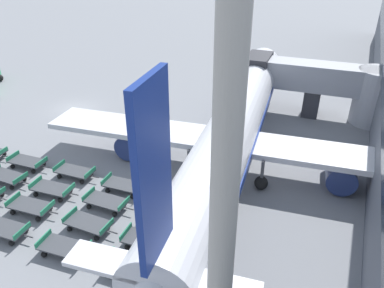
% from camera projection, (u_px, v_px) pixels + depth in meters
% --- Properties ---
extents(ground_plane, '(500.00, 500.00, 0.00)m').
position_uv_depth(ground_plane, '(74.00, 109.00, 41.28)').
color(ground_plane, gray).
extents(jet_bridge, '(15.41, 5.02, 5.78)m').
position_uv_depth(jet_bridge, '(332.00, 85.00, 37.87)').
color(jet_bridge, '#A8AAB2').
rests_on(jet_bridge, ground_plane).
extents(airplane, '(31.10, 38.77, 12.73)m').
position_uv_depth(airplane, '(233.00, 129.00, 29.70)').
color(airplane, white).
rests_on(airplane, ground_plane).
extents(baggage_dolly_row_near_col_c, '(3.73, 1.72, 0.92)m').
position_uv_depth(baggage_dolly_row_near_col_c, '(5.00, 229.00, 23.49)').
color(baggage_dolly_row_near_col_c, '#424449').
rests_on(baggage_dolly_row_near_col_c, ground_plane).
extents(baggage_dolly_row_near_col_d, '(3.74, 1.76, 0.92)m').
position_uv_depth(baggage_dolly_row_near_col_d, '(65.00, 248.00, 22.06)').
color(baggage_dolly_row_near_col_d, '#424449').
rests_on(baggage_dolly_row_near_col_d, ground_plane).
extents(baggage_dolly_row_near_col_e, '(3.73, 1.74, 0.92)m').
position_uv_depth(baggage_dolly_row_near_col_e, '(132.00, 267.00, 20.74)').
color(baggage_dolly_row_near_col_e, '#424449').
rests_on(baggage_dolly_row_near_col_e, ground_plane).
extents(baggage_dolly_row_mid_a_col_c, '(3.74, 1.76, 0.92)m').
position_uv_depth(baggage_dolly_row_mid_a_col_c, '(31.00, 207.00, 25.45)').
color(baggage_dolly_row_mid_a_col_c, '#424449').
rests_on(baggage_dolly_row_mid_a_col_c, ground_plane).
extents(baggage_dolly_row_mid_a_col_d, '(3.69, 1.59, 0.92)m').
position_uv_depth(baggage_dolly_row_mid_a_col_d, '(89.00, 224.00, 23.92)').
color(baggage_dolly_row_mid_a_col_d, '#424449').
rests_on(baggage_dolly_row_mid_a_col_d, ground_plane).
extents(baggage_dolly_row_mid_a_col_e, '(3.72, 1.70, 0.92)m').
position_uv_depth(baggage_dolly_row_mid_a_col_e, '(147.00, 241.00, 22.55)').
color(baggage_dolly_row_mid_a_col_e, '#424449').
rests_on(baggage_dolly_row_mid_a_col_e, ground_plane).
extents(baggage_dolly_row_mid_b_col_b, '(3.69, 1.59, 0.92)m').
position_uv_depth(baggage_dolly_row_mid_b_col_b, '(7.00, 177.00, 28.63)').
color(baggage_dolly_row_mid_b_col_b, '#424449').
rests_on(baggage_dolly_row_mid_b_col_b, ground_plane).
extents(baggage_dolly_row_mid_b_col_c, '(3.74, 1.77, 0.92)m').
position_uv_depth(baggage_dolly_row_mid_b_col_c, '(53.00, 189.00, 27.24)').
color(baggage_dolly_row_mid_b_col_c, '#424449').
rests_on(baggage_dolly_row_mid_b_col_c, ground_plane).
extents(baggage_dolly_row_mid_b_col_d, '(3.70, 1.63, 0.92)m').
position_uv_depth(baggage_dolly_row_mid_b_col_d, '(106.00, 202.00, 25.92)').
color(baggage_dolly_row_mid_b_col_d, '#424449').
rests_on(baggage_dolly_row_mid_b_col_d, ground_plane).
extents(baggage_dolly_row_mid_b_col_e, '(3.72, 1.68, 0.92)m').
position_uv_depth(baggage_dolly_row_mid_b_col_e, '(164.00, 217.00, 24.53)').
color(baggage_dolly_row_mid_b_col_e, '#424449').
rests_on(baggage_dolly_row_mid_b_col_e, ground_plane).
extents(baggage_dolly_row_far_col_b, '(3.72, 1.71, 0.92)m').
position_uv_depth(baggage_dolly_row_far_col_b, '(28.00, 162.00, 30.52)').
color(baggage_dolly_row_far_col_b, '#424449').
rests_on(baggage_dolly_row_far_col_b, ground_plane).
extents(baggage_dolly_row_far_col_c, '(3.72, 1.71, 0.92)m').
position_uv_depth(baggage_dolly_row_far_col_c, '(75.00, 172.00, 29.24)').
color(baggage_dolly_row_far_col_c, '#424449').
rests_on(baggage_dolly_row_far_col_c, ground_plane).
extents(baggage_dolly_row_far_col_d, '(3.72, 1.71, 0.92)m').
position_uv_depth(baggage_dolly_row_far_col_d, '(124.00, 185.00, 27.62)').
color(baggage_dolly_row_far_col_d, '#424449').
rests_on(baggage_dolly_row_far_col_d, ground_plane).
extents(baggage_dolly_row_far_col_e, '(3.69, 1.59, 0.92)m').
position_uv_depth(baggage_dolly_row_far_col_e, '(180.00, 200.00, 26.12)').
color(baggage_dolly_row_far_col_e, '#424449').
rests_on(baggage_dolly_row_far_col_e, ground_plane).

